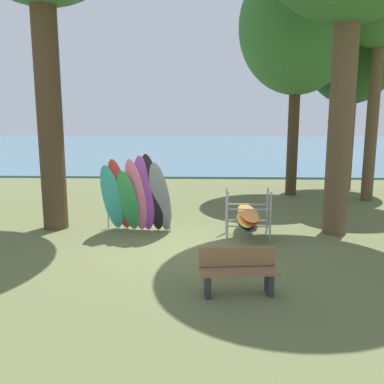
# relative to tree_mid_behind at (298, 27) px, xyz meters

# --- Properties ---
(ground_plane) EXTENTS (80.00, 80.00, 0.00)m
(ground_plane) POSITION_rel_tree_mid_behind_xyz_m (-4.20, -6.78, -6.37)
(ground_plane) COLOR #60663D
(lake_water) EXTENTS (80.00, 36.00, 0.10)m
(lake_water) POSITION_rel_tree_mid_behind_xyz_m (-4.20, 21.94, -6.32)
(lake_water) COLOR #477084
(lake_water) RESTS_ON ground
(tree_mid_behind) EXTENTS (4.39, 4.39, 8.92)m
(tree_mid_behind) POSITION_rel_tree_mid_behind_xyz_m (0.00, 0.00, 0.00)
(tree_mid_behind) COLOR #42301E
(tree_mid_behind) RESTS_ON ground
(tree_far_right_back) EXTENTS (3.80, 3.80, 7.93)m
(tree_far_right_back) POSITION_rel_tree_mid_behind_xyz_m (2.47, 1.27, -0.71)
(tree_far_right_back) COLOR #4C3823
(tree_far_right_back) RESTS_ON ground
(leaning_board_pile) EXTENTS (2.01, 1.15, 2.22)m
(leaning_board_pile) POSITION_rel_tree_mid_behind_xyz_m (-5.22, -5.73, -5.35)
(leaning_board_pile) COLOR #38B2AD
(leaning_board_pile) RESTS_ON ground
(board_storage_rack) EXTENTS (1.15, 2.13, 1.25)m
(board_storage_rack) POSITION_rel_tree_mid_behind_xyz_m (-2.26, -5.87, -5.84)
(board_storage_rack) COLOR #9EA0A5
(board_storage_rack) RESTS_ON ground
(park_bench) EXTENTS (1.44, 0.56, 0.85)m
(park_bench) POSITION_rel_tree_mid_behind_xyz_m (-2.76, -9.54, -5.91)
(park_bench) COLOR #2D2D33
(park_bench) RESTS_ON ground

